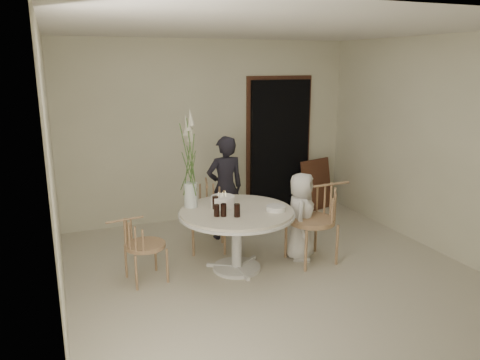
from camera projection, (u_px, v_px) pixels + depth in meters
name	position (u px, v px, depth m)	size (l,w,h in m)	color
ground	(273.00, 273.00, 5.41)	(4.50, 4.50, 0.00)	beige
room_shell	(275.00, 134.00, 5.01)	(4.50, 4.50, 4.50)	silver
doorway	(279.00, 146.00, 7.54)	(1.00, 0.10, 2.10)	black
door_trim	(278.00, 142.00, 7.56)	(1.12, 0.03, 2.22)	brown
table	(237.00, 220.00, 5.36)	(1.33, 1.33, 0.73)	silver
picture_frame	(317.00, 184.00, 7.68)	(0.62, 0.04, 0.83)	brown
chair_far	(207.00, 206.00, 6.08)	(0.56, 0.58, 0.86)	tan
chair_right	(321.00, 211.00, 5.64)	(0.60, 0.56, 0.96)	tan
chair_left	(136.00, 240.00, 5.06)	(0.50, 0.47, 0.77)	tan
girl	(225.00, 188.00, 6.34)	(0.52, 0.34, 1.42)	black
boy	(301.00, 216.00, 5.70)	(0.53, 0.34, 1.08)	silver
birthday_cake	(223.00, 202.00, 5.42)	(0.28, 0.28, 0.18)	white
cola_tumbler_a	(217.00, 210.00, 5.10)	(0.06, 0.06, 0.14)	black
cola_tumbler_b	(237.00, 210.00, 5.09)	(0.07, 0.07, 0.14)	black
cola_tumbler_c	(224.00, 210.00, 5.10)	(0.07, 0.07, 0.14)	black
cola_tumbler_d	(215.00, 203.00, 5.36)	(0.07, 0.07, 0.15)	black
plate_stack	(276.00, 208.00, 5.31)	(0.22, 0.22, 0.05)	white
flower_vase	(190.00, 170.00, 5.35)	(0.15, 0.15, 1.14)	silver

